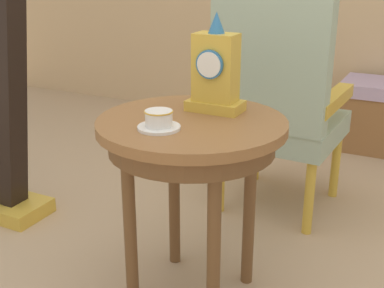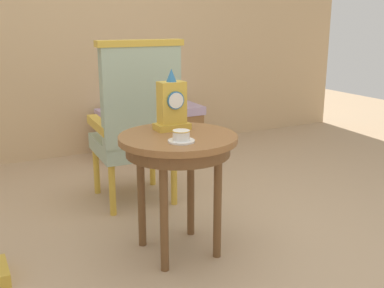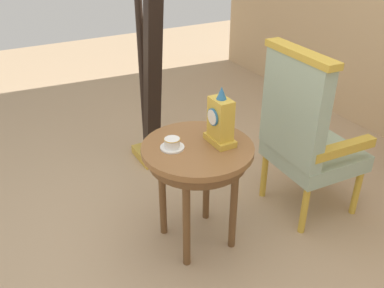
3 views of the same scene
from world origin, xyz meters
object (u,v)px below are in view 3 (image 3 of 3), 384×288
harp (150,81)px  mantel_clock (220,121)px  side_table (198,159)px  teacup_left (172,144)px  armchair (305,133)px

harp → mantel_clock: bearing=-1.6°
side_table → teacup_left: size_ratio=5.00×
armchair → harp: (-1.07, -0.59, 0.10)m
armchair → teacup_left: bearing=-96.4°
mantel_clock → armchair: 0.66m
side_table → harp: (-1.02, 0.16, 0.10)m
side_table → mantel_clock: bearing=78.6°
mantel_clock → armchair: (0.03, 0.62, -0.22)m
mantel_clock → armchair: size_ratio=0.29×
side_table → mantel_clock: mantel_clock is taller
mantel_clock → harp: size_ratio=0.20×
teacup_left → harp: size_ratio=0.08×
teacup_left → mantel_clock: bearing=74.6°
mantel_clock → armchair: armchair is taller
side_table → armchair: (0.05, 0.75, 0.00)m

